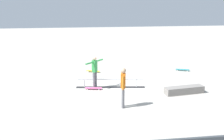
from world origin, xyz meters
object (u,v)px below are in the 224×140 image
(loose_skateboard_teal, at_px, (183,70))
(skater_main, at_px, (95,69))
(skateboard_main, at_px, (94,88))
(bystander_orange_shirt, at_px, (123,85))
(grind_rail, at_px, (111,84))
(loose_skateboard_yellow, at_px, (93,71))
(skate_ledge, at_px, (184,90))

(loose_skateboard_teal, bearing_deg, skater_main, 47.91)
(skateboard_main, bearing_deg, bystander_orange_shirt, -55.01)
(grind_rail, distance_m, loose_skateboard_teal, 5.41)
(loose_skateboard_yellow, bearing_deg, skateboard_main, -67.73)
(skater_main, bearing_deg, bystander_orange_shirt, -119.02)
(skate_ledge, bearing_deg, loose_skateboard_teal, -110.88)
(loose_skateboard_teal, distance_m, loose_skateboard_yellow, 5.37)
(grind_rail, relative_size, skateboard_main, 4.06)
(skateboard_main, distance_m, loose_skateboard_teal, 6.27)
(skater_main, relative_size, bystander_orange_shirt, 0.99)
(grind_rail, bearing_deg, loose_skateboard_yellow, -70.77)
(skater_main, height_order, skateboard_main, skater_main)
(skater_main, distance_m, loose_skateboard_teal, 6.15)
(skateboard_main, bearing_deg, skate_ledge, -3.23)
(loose_skateboard_teal, bearing_deg, skateboard_main, 49.49)
(skateboard_main, relative_size, loose_skateboard_yellow, 1.02)
(skater_main, relative_size, skateboard_main, 1.93)
(skater_main, height_order, loose_skateboard_yellow, skater_main)
(loose_skateboard_teal, bearing_deg, bystander_orange_shirt, 71.29)
(skater_main, distance_m, loose_skateboard_yellow, 3.15)
(skateboard_main, xyz_separation_m, loose_skateboard_teal, (-5.58, -2.85, 0.00))
(skateboard_main, distance_m, bystander_orange_shirt, 2.73)
(skate_ledge, distance_m, bystander_orange_shirt, 3.39)
(grind_rail, xyz_separation_m, bystander_orange_shirt, (-0.14, 2.64, 0.72))
(grind_rail, xyz_separation_m, skate_ledge, (-3.20, 1.38, -0.03))
(skateboard_main, xyz_separation_m, bystander_orange_shirt, (-0.99, 2.40, 0.84))
(bystander_orange_shirt, bearing_deg, loose_skateboard_yellow, -160.50)
(skate_ledge, xyz_separation_m, skateboard_main, (4.05, -1.15, -0.09))
(skateboard_main, bearing_deg, loose_skateboard_teal, 39.74)
(grind_rail, xyz_separation_m, skateboard_main, (0.85, 0.23, -0.12))
(skate_ledge, height_order, loose_skateboard_yellow, skate_ledge)
(skate_ledge, bearing_deg, skateboard_main, -15.87)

